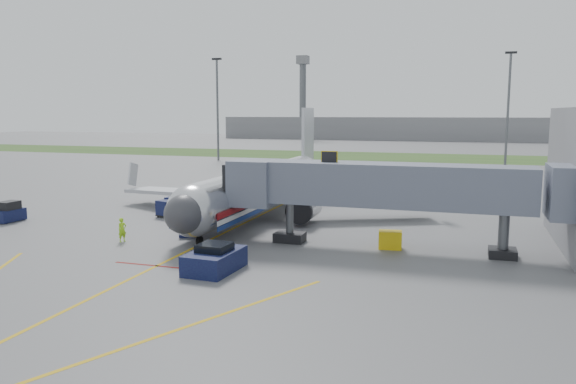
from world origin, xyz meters
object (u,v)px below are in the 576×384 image
(belt_loader, at_px, (191,227))
(pushback_tug, at_px, (215,259))
(airliner, at_px, (262,187))
(baggage_tug, at_px, (9,213))
(ramp_worker, at_px, (122,230))

(belt_loader, bearing_deg, pushback_tug, -54.97)
(pushback_tug, distance_m, belt_loader, 11.35)
(airliner, distance_m, belt_loader, 10.38)
(baggage_tug, bearing_deg, airliner, 27.22)
(ramp_worker, bearing_deg, pushback_tug, -90.89)
(pushback_tug, relative_size, belt_loader, 0.99)
(pushback_tug, height_order, baggage_tug, baggage_tug)
(airliner, xyz_separation_m, ramp_worker, (-5.99, -14.10, -1.73))
(pushback_tug, bearing_deg, ramp_worker, 153.26)
(ramp_worker, bearing_deg, airliner, 2.83)
(airliner, xyz_separation_m, pushback_tug, (4.00, -19.14, -1.93))
(airliner, xyz_separation_m, baggage_tug, (-20.19, -10.38, -1.84))
(airliner, distance_m, pushback_tug, 19.64)
(pushback_tug, xyz_separation_m, baggage_tug, (-24.19, 8.75, 0.09))
(belt_loader, bearing_deg, ramp_worker, -129.22)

